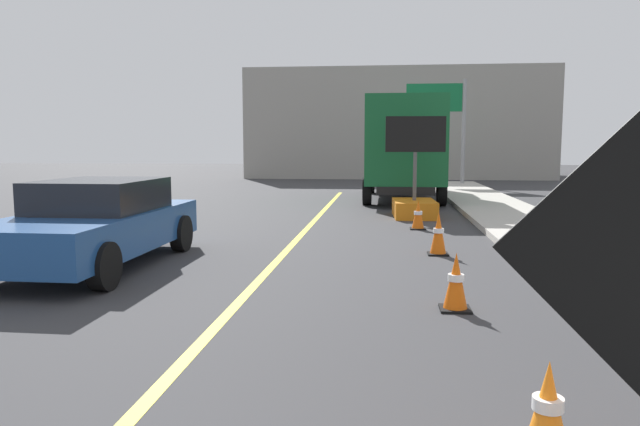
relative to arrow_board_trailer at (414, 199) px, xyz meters
The scene contains 10 objects.
lane_center_stripe 10.35m from the arrow_board_trailer, 104.53° to the right, with size 0.14×36.00×0.01m, color yellow.
arrow_board_trailer is the anchor object (origin of this frame).
box_truck 5.22m from the arrow_board_trailer, 91.92° to the left, with size 2.67×7.55×3.45m.
pickup_car 8.96m from the arrow_board_trailer, 127.06° to the right, with size 2.03×4.51×1.38m.
highway_guide_sign 12.96m from the arrow_board_trailer, 80.49° to the left, with size 2.79×0.18×5.00m.
far_building_block 22.32m from the arrow_board_trailer, 90.22° to the left, with size 17.64×9.56×6.32m, color gray.
traffic_cone_near_sign 12.47m from the arrow_board_trailer, 89.10° to the right, with size 0.36×0.36×0.63m.
traffic_cone_mid_lane 9.15m from the arrow_board_trailer, 89.80° to the right, with size 0.36×0.36×0.69m.
traffic_cone_far_lane 5.58m from the arrow_board_trailer, 88.48° to the right, with size 0.36×0.36×0.76m.
traffic_cone_curbside 2.39m from the arrow_board_trailer, 90.71° to the right, with size 0.36×0.36×0.67m.
Camera 1 is at (1.77, -0.05, 1.94)m, focal length 33.12 mm.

